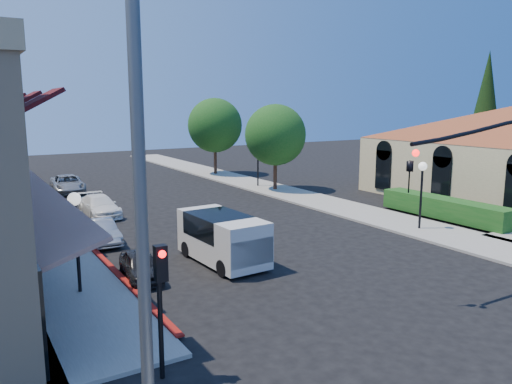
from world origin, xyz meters
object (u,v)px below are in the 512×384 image
lamppost_right_far (258,153)px  secondary_signal (161,287)px  street_tree_a (275,135)px  parked_car_a (141,265)px  white_van (223,236)px  lamppost_right_near (422,178)px  street_tree_b (215,125)px  parked_car_b (101,232)px  parked_car_c (99,206)px  lamppost_left_near (75,217)px  parked_car_d (68,184)px  lamppost_left_far (23,170)px  conifer_far (486,105)px  cobra_streetlight (163,185)px

lamppost_right_far → secondary_signal: bearing=-126.1°
street_tree_a → parked_car_a: bearing=-137.9°
white_van → lamppost_right_near: bearing=-2.8°
street_tree_b → parked_car_b: size_ratio=2.08×
parked_car_a → lamppost_right_far: bearing=52.6°
white_van → parked_car_c: bearing=100.6°
secondary_signal → lamppost_left_near: bearing=94.3°
white_van → parked_car_c: white_van is taller
lamppost_left_near → parked_car_d: 21.61m
white_van → secondary_signal: bearing=-126.8°
lamppost_left_near → parked_car_b: (2.30, 6.11, -2.18)m
lamppost_right_near → lamppost_right_far: same height
parked_car_c → parked_car_d: bearing=88.3°
secondary_signal → parked_car_a: size_ratio=1.08×
lamppost_right_far → parked_car_c: 14.05m
lamppost_left_far → white_van: lamppost_left_far is taller
secondary_signal → parked_car_a: 7.47m
lamppost_right_near → parked_car_a: size_ratio=1.16×
street_tree_b → lamppost_left_near: (-17.30, -24.00, -1.81)m
parked_car_b → parked_car_d: bearing=85.0°
lamppost_right_near → street_tree_a: bearing=88.8°
street_tree_b → parked_car_a: bearing=-122.5°
conifer_far → lamppost_left_near: 38.02m
secondary_signal → lamppost_right_far: lamppost_right_far is taller
parked_car_a → lamppost_left_far: bearing=105.5°
street_tree_a → lamppost_right_far: (-0.30, 2.00, -1.46)m
street_tree_a → street_tree_b: (0.00, 10.00, 0.35)m
parked_car_c → lamppost_left_near: bearing=-108.8°
street_tree_b → white_van: 26.33m
secondary_signal → parked_car_c: secondary_signal is taller
conifer_far → lamppost_right_near: (-19.50, -10.00, -3.62)m
lamppost_right_near → parked_car_a: 14.87m
cobra_streetlight → lamppost_left_near: (0.65, 10.00, -2.53)m
street_tree_a → lamppost_left_near: 22.30m
parked_car_c → parked_car_b: bearing=-105.1°
cobra_streetlight → white_van: bearing=58.4°
lamppost_left_near → lamppost_right_near: (17.00, 0.00, 0.00)m
lamppost_left_far → parked_car_c: lamppost_left_far is taller
white_van → street_tree_a: bearing=49.6°
conifer_far → lamppost_left_near: size_ratio=3.08×
lamppost_left_near → lamppost_right_near: size_ratio=1.00×
street_tree_b → lamppost_left_near: 29.64m
street_tree_b → secondary_signal: street_tree_b is taller
lamppost_right_near → lamppost_right_far: size_ratio=1.00×
lamppost_left_far → parked_car_d: 8.35m
lamppost_right_far → white_van: bearing=-125.8°
cobra_streetlight → parked_car_b: 17.04m
lamppost_right_far → parked_car_a: lamppost_right_far is taller
parked_car_c → lamppost_right_near: bearing=-43.8°
secondary_signal → lamppost_left_far: lamppost_left_far is taller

